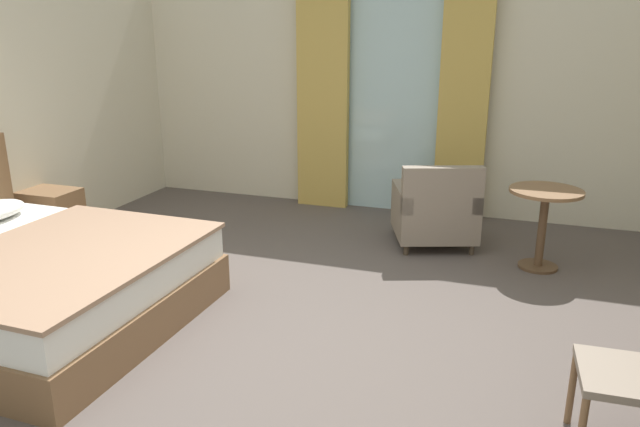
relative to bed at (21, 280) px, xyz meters
The scene contains 9 objects.
ground 1.86m from the bed, ahead, with size 6.55×7.30×0.10m, color #564C47.
wall_back 4.19m from the bed, 63.35° to the left, with size 6.15×0.12×2.77m, color beige.
balcony_glass_door 4.10m from the bed, 62.26° to the left, with size 1.11×0.02×2.43m, color silver.
curtain_panel_left 3.73m from the bed, 72.46° to the left, with size 0.59×0.10×2.50m, color tan.
curtain_panel_right 4.43m from the bed, 52.53° to the left, with size 0.51×0.10×2.50m, color tan.
bed is the anchor object (origin of this frame).
nightstand 1.57m from the bed, 125.05° to the left, with size 0.50×0.39×0.55m.
armchair_by_window 3.54m from the bed, 44.22° to the left, with size 0.93×0.93×0.83m.
round_cafe_table 4.12m from the bed, 32.24° to the left, with size 0.60×0.60×0.70m.
Camera 1 is at (1.43, -3.20, 1.98)m, focal length 33.41 mm.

